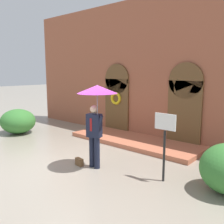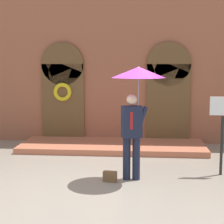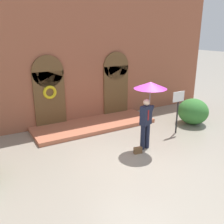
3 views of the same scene
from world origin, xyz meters
name	(u,v)px [view 2 (image 2 of 3)]	position (x,y,z in m)	size (l,w,h in m)	color
ground_plane	(100,183)	(0.00, 0.00, 0.00)	(80.00, 80.00, 0.00)	gray
building_facade	(116,55)	(0.00, 4.15, 2.68)	(14.00, 2.30, 5.60)	#9E563D
person_with_umbrella	(137,89)	(0.73, 0.28, 1.91)	(1.10, 1.10, 2.36)	#191E33
handbag	(110,177)	(0.19, 0.08, 0.11)	(0.28, 0.12, 0.22)	brown
sign_post	(223,122)	(2.57, 0.77, 1.16)	(0.56, 0.06, 1.72)	black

